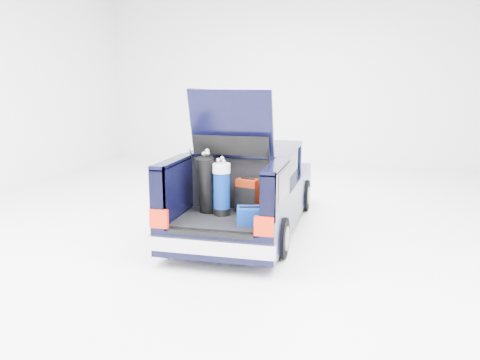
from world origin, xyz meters
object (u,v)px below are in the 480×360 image
(blue_golf_bag, at_px, (222,189))
(car, at_px, (248,190))
(blue_duffel, at_px, (254,215))
(black_golf_bag, at_px, (207,185))
(red_suitcase, at_px, (248,196))

(blue_golf_bag, bearing_deg, car, 62.10)
(car, bearing_deg, blue_duffel, -74.25)
(car, relative_size, black_golf_bag, 4.75)
(car, distance_m, red_suitcase, 1.24)
(car, distance_m, blue_golf_bag, 1.47)
(car, relative_size, blue_golf_bag, 5.24)
(black_golf_bag, bearing_deg, car, 81.99)
(car, xyz_separation_m, black_golf_bag, (-0.32, -1.39, 0.37))
(red_suitcase, distance_m, blue_golf_bag, 0.45)
(car, xyz_separation_m, red_suitcase, (0.27, -1.19, 0.18))
(black_golf_bag, bearing_deg, red_suitcase, 23.55)
(red_suitcase, bearing_deg, car, 115.53)
(car, bearing_deg, red_suitcase, -77.31)
(black_golf_bag, xyz_separation_m, blue_duffel, (0.82, -0.38, -0.32))
(blue_golf_bag, bearing_deg, blue_duffel, -55.23)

